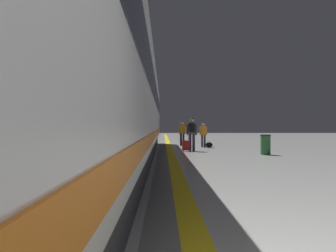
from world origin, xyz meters
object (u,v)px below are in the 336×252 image
object	(u,v)px
high_speed_train	(110,89)
passenger_far	(182,131)
duffel_bag_far	(187,144)
suitcase_near	(186,145)
passenger_mid	(203,133)
duffel_bag_mid	(209,145)
waste_bin	(265,145)
passenger_near	(192,131)

from	to	relation	value
high_speed_train	passenger_far	size ratio (longest dim) A/B	17.84
duffel_bag_far	suitcase_near	bearing A→B (deg)	-95.29
passenger_mid	duffel_bag_mid	world-z (taller)	passenger_mid
suitcase_near	passenger_far	world-z (taller)	passenger_far
duffel_bag_mid	waste_bin	world-z (taller)	waste_bin
passenger_mid	duffel_bag_mid	size ratio (longest dim) A/B	3.53
duffel_bag_far	high_speed_train	bearing A→B (deg)	-107.86
passenger_near	suitcase_near	xyz separation A→B (m)	(-0.32, -0.20, -0.72)
passenger_near	duffel_bag_far	size ratio (longest dim) A/B	3.96
high_speed_train	passenger_far	bearing A→B (deg)	74.23
passenger_mid	duffel_bag_mid	xyz separation A→B (m)	(0.32, -0.20, -0.75)
passenger_mid	waste_bin	distance (m)	5.72
waste_bin	duffel_bag_mid	bearing A→B (deg)	109.78
high_speed_train	waste_bin	distance (m)	7.73
passenger_far	duffel_bag_far	xyz separation A→B (m)	(0.32, -0.32, -0.80)
duffel_bag_far	waste_bin	world-z (taller)	waste_bin
suitcase_near	duffel_bag_mid	bearing A→B (deg)	62.53
passenger_far	passenger_near	bearing A→B (deg)	-87.12
high_speed_train	passenger_mid	world-z (taller)	high_speed_train
passenger_near	duffel_bag_mid	distance (m)	3.32
passenger_near	passenger_far	world-z (taller)	passenger_near
passenger_mid	waste_bin	world-z (taller)	passenger_mid
duffel_bag_mid	passenger_far	world-z (taller)	passenger_far
passenger_mid	passenger_far	bearing A→B (deg)	130.54
passenger_mid	duffel_bag_far	xyz separation A→B (m)	(-0.89, 1.10, -0.75)
duffel_bag_far	passenger_far	bearing A→B (deg)	135.35
duffel_bag_mid	duffel_bag_far	distance (m)	1.78
high_speed_train	waste_bin	world-z (taller)	high_speed_train
suitcase_near	passenger_far	bearing A→B (deg)	88.91
suitcase_near	duffel_bag_mid	size ratio (longest dim) A/B	2.17
high_speed_train	duffel_bag_far	size ratio (longest dim) A/B	66.32
suitcase_near	duffel_bag_mid	xyz separation A→B (m)	(1.62, 3.12, -0.16)
high_speed_train	passenger_far	xyz separation A→B (m)	(2.99, 10.60, -1.55)
high_speed_train	suitcase_near	distance (m)	6.89
passenger_mid	duffel_bag_far	size ratio (longest dim) A/B	3.53
suitcase_near	duffel_bag_far	size ratio (longest dim) A/B	2.17
passenger_near	passenger_mid	distance (m)	3.28
suitcase_near	passenger_mid	world-z (taller)	passenger_mid
passenger_near	passenger_far	size ratio (longest dim) A/B	1.07
suitcase_near	passenger_far	xyz separation A→B (m)	(0.09, 4.75, 0.64)
duffel_bag_far	duffel_bag_mid	bearing A→B (deg)	-47.09
duffel_bag_far	waste_bin	bearing A→B (deg)	-64.54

